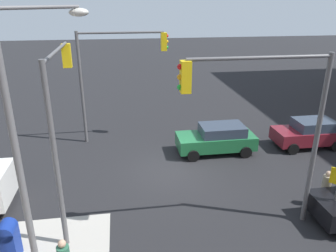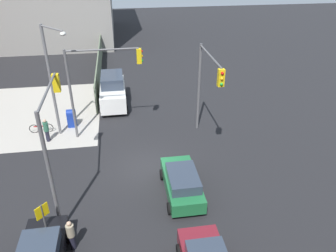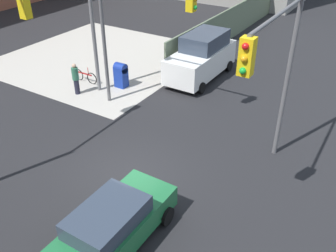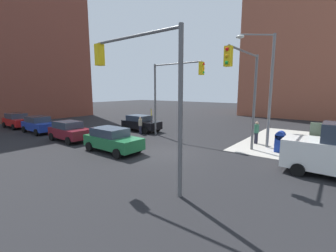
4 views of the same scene
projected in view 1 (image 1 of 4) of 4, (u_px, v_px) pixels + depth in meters
ground_plane at (171, 172)px, 16.42m from camera, size 120.00×120.00×0.00m
traffic_signal_nw_corner at (268, 111)px, 10.96m from camera, size 5.17×0.36×6.50m
traffic_signal_se_corner at (115, 65)px, 18.54m from camera, size 5.13×0.36×6.50m
traffic_signal_ne_corner at (60, 103)px, 11.76m from camera, size 0.36×5.13×6.50m
street_lamp_corner at (27, 133)px, 8.90m from camera, size 2.21×1.84×8.00m
mailbox_blue at (9, 240)px, 10.66m from camera, size 0.56×0.64×1.43m
coupe_green at (217, 138)px, 18.25m from camera, size 4.30×2.02×1.62m
coupe_maroon at (309, 133)px, 19.03m from camera, size 3.90×2.02×1.62m
pedestrian_waiting at (326, 188)px, 13.42m from camera, size 0.36×0.36×1.65m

